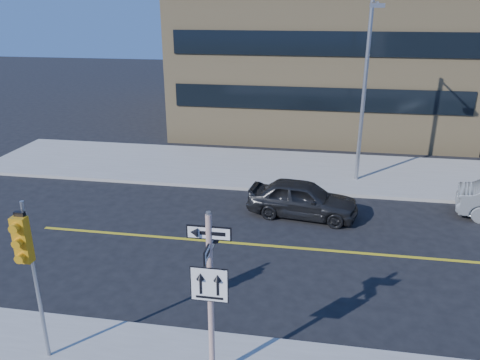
% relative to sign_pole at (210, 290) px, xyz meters
% --- Properties ---
extents(ground, '(120.00, 120.00, 0.00)m').
position_rel_sign_pole_xyz_m(ground, '(0.00, 2.51, -2.44)').
color(ground, black).
rests_on(ground, ground).
extents(sign_pole, '(0.92, 0.92, 4.06)m').
position_rel_sign_pole_xyz_m(sign_pole, '(0.00, 0.00, 0.00)').
color(sign_pole, silver).
rests_on(sign_pole, near_sidewalk).
extents(traffic_signal, '(0.32, 0.45, 4.00)m').
position_rel_sign_pole_xyz_m(traffic_signal, '(-4.00, -0.15, 0.59)').
color(traffic_signal, gray).
rests_on(traffic_signal, near_sidewalk).
extents(parked_car_a, '(2.35, 4.56, 1.48)m').
position_rel_sign_pole_xyz_m(parked_car_a, '(1.61, 9.25, -1.70)').
color(parked_car_a, black).
rests_on(parked_car_a, ground).
extents(streetlight_a, '(0.55, 2.25, 8.00)m').
position_rel_sign_pole_xyz_m(streetlight_a, '(4.00, 13.27, 2.32)').
color(streetlight_a, gray).
rests_on(streetlight_a, far_sidewalk).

